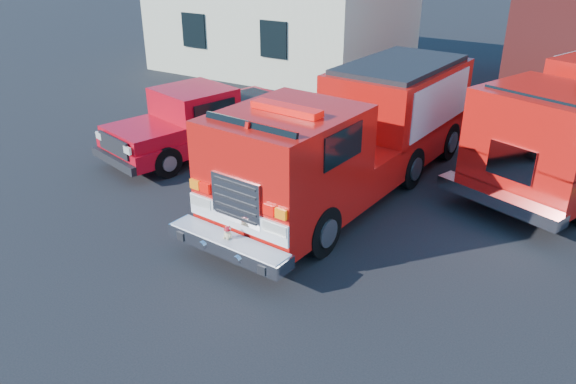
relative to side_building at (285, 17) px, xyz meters
The scene contains 4 objects.
ground 15.96m from the side_building, 55.30° to the right, with size 100.00×100.00×0.00m, color black.
side_building is the anchor object (origin of this frame).
fire_engine 14.00m from the side_building, 50.94° to the right, with size 3.22×9.26×2.80m.
pickup_truck 11.47m from the side_building, 69.66° to the right, with size 3.44×6.11×1.89m.
Camera 1 is at (5.15, -9.46, 5.88)m, focal length 35.00 mm.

